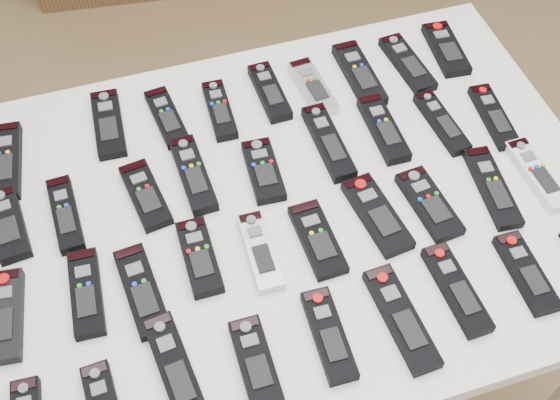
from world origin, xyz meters
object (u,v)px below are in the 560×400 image
object	(u,v)px
remote_8	(446,49)
remote_25	(429,204)
remote_2	(167,117)
remote_31	(256,363)
remote_0	(6,161)
remote_16	(442,123)
remote_18	(5,316)
remote_1	(108,124)
remote_9	(8,225)
remote_13	(263,171)
remote_6	(359,74)
remote_17	(494,117)
remote_34	(456,289)
remote_32	(329,335)
remote_7	(407,63)
remote_30	(175,369)
remote_27	(537,174)
remote_21	(199,257)
remote_11	(146,195)
remote_20	(142,291)
remote_19	(86,293)
table	(280,223)
remote_10	(66,214)
remote_22	(260,251)
remote_35	(526,273)
remote_12	(193,174)
remote_15	(383,129)
remote_24	(377,215)
remote_4	(270,92)
remote_5	(313,88)
remote_26	(492,187)
remote_33	(401,318)
remote_23	(317,239)

from	to	relation	value
remote_8	remote_25	size ratio (longest dim) A/B	1.01
remote_2	remote_31	bearing A→B (deg)	-93.91
remote_0	remote_16	bearing A→B (deg)	-4.64
remote_2	remote_18	distance (m)	0.52
remote_1	remote_31	bearing A→B (deg)	-73.20
remote_9	remote_13	size ratio (longest dim) A/B	1.08
remote_31	remote_8	bearing A→B (deg)	44.26
remote_6	remote_17	size ratio (longest dim) A/B	1.10
remote_34	remote_32	bearing A→B (deg)	-178.75
remote_7	remote_30	bearing A→B (deg)	-144.72
remote_27	remote_34	world-z (taller)	remote_34
remote_13	remote_21	distance (m)	0.23
remote_11	remote_0	bearing A→B (deg)	138.38
remote_21	remote_20	bearing A→B (deg)	-161.92
remote_19	remote_30	bearing A→B (deg)	-54.32
remote_27	remote_32	distance (m)	0.54
remote_7	remote_27	bearing A→B (deg)	-77.53
remote_17	remote_19	size ratio (longest dim) A/B	1.03
table	remote_10	bearing A→B (deg)	166.18
remote_0	remote_1	world-z (taller)	remote_0
remote_13	remote_19	bearing A→B (deg)	-152.24
remote_6	remote_20	world-z (taller)	remote_6
remote_22	remote_35	size ratio (longest dim) A/B	1.01
remote_12	remote_17	world-z (taller)	remote_12
remote_10	remote_12	bearing A→B (deg)	2.26
remote_7	remote_1	bearing A→B (deg)	173.35
remote_0	remote_35	xyz separation A→B (m)	(0.86, -0.54, -0.00)
remote_15	remote_24	bearing A→B (deg)	-114.97
remote_8	remote_0	bearing A→B (deg)	-172.48
remote_6	remote_16	xyz separation A→B (m)	(0.11, -0.18, -0.00)
remote_4	remote_8	world-z (taller)	remote_4
remote_24	remote_22	bearing A→B (deg)	175.68
remote_8	remote_15	bearing A→B (deg)	-136.05
remote_5	table	bearing A→B (deg)	-124.88
remote_8	remote_10	xyz separation A→B (m)	(-0.88, -0.20, 0.00)
remote_15	remote_17	size ratio (longest dim) A/B	1.02
remote_1	remote_13	size ratio (longest dim) A/B	1.21
remote_22	remote_26	bearing A→B (deg)	1.95
table	remote_22	distance (m)	0.13
remote_10	remote_24	bearing A→B (deg)	-19.87
table	remote_35	world-z (taller)	remote_35
remote_16	remote_19	world-z (taller)	same
remote_8	remote_16	bearing A→B (deg)	-112.53
remote_5	remote_16	bearing A→B (deg)	-42.73
remote_7	remote_8	xyz separation A→B (m)	(0.10, 0.02, -0.00)
remote_1	remote_30	distance (m)	0.57
remote_21	remote_24	distance (m)	0.34
remote_33	remote_1	bearing A→B (deg)	120.81
remote_16	remote_23	world-z (taller)	remote_16
remote_35	remote_13	bearing A→B (deg)	137.15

